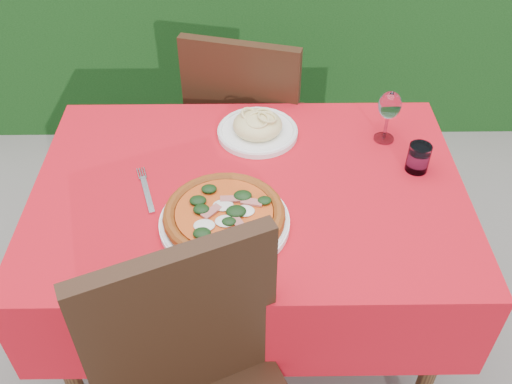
{
  "coord_description": "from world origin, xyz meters",
  "views": [
    {
      "loc": [
        0.01,
        -1.24,
        1.85
      ],
      "look_at": [
        0.02,
        -0.05,
        0.77
      ],
      "focal_mm": 40.0,
      "sensor_mm": 36.0,
      "label": 1
    }
  ],
  "objects_px": {
    "pasta_plate": "(258,128)",
    "fork": "(147,194)",
    "wine_glass": "(390,107)",
    "water_glass": "(418,159)",
    "pizza_plate": "(224,217)",
    "chair_far": "(248,124)"
  },
  "relations": [
    {
      "from": "chair_far",
      "to": "pizza_plate",
      "type": "xyz_separation_m",
      "value": [
        -0.06,
        -0.76,
        0.24
      ]
    },
    {
      "from": "water_glass",
      "to": "fork",
      "type": "xyz_separation_m",
      "value": [
        -0.8,
        -0.11,
        -0.04
      ]
    },
    {
      "from": "chair_far",
      "to": "fork",
      "type": "height_order",
      "value": "chair_far"
    },
    {
      "from": "pasta_plate",
      "to": "wine_glass",
      "type": "distance_m",
      "value": 0.42
    },
    {
      "from": "pasta_plate",
      "to": "water_glass",
      "type": "height_order",
      "value": "water_glass"
    },
    {
      "from": "pizza_plate",
      "to": "water_glass",
      "type": "distance_m",
      "value": 0.61
    },
    {
      "from": "pizza_plate",
      "to": "pasta_plate",
      "type": "bearing_deg",
      "value": 76.97
    },
    {
      "from": "pasta_plate",
      "to": "fork",
      "type": "height_order",
      "value": "pasta_plate"
    },
    {
      "from": "pizza_plate",
      "to": "pasta_plate",
      "type": "distance_m",
      "value": 0.42
    },
    {
      "from": "pizza_plate",
      "to": "wine_glass",
      "type": "bearing_deg",
      "value": 37.24
    },
    {
      "from": "pasta_plate",
      "to": "fork",
      "type": "bearing_deg",
      "value": -138.02
    },
    {
      "from": "pasta_plate",
      "to": "wine_glass",
      "type": "xyz_separation_m",
      "value": [
        0.4,
        -0.03,
        0.1
      ]
    },
    {
      "from": "wine_glass",
      "to": "pizza_plate",
      "type": "bearing_deg",
      "value": -142.76
    },
    {
      "from": "fork",
      "to": "wine_glass",
      "type": "bearing_deg",
      "value": 2.48
    },
    {
      "from": "water_glass",
      "to": "wine_glass",
      "type": "relative_size",
      "value": 0.5
    },
    {
      "from": "water_glass",
      "to": "fork",
      "type": "distance_m",
      "value": 0.8
    },
    {
      "from": "water_glass",
      "to": "wine_glass",
      "type": "distance_m",
      "value": 0.19
    },
    {
      "from": "chair_far",
      "to": "fork",
      "type": "bearing_deg",
      "value": 80.71
    },
    {
      "from": "fork",
      "to": "water_glass",
      "type": "bearing_deg",
      "value": -9.48
    },
    {
      "from": "pizza_plate",
      "to": "water_glass",
      "type": "relative_size",
      "value": 4.76
    },
    {
      "from": "pasta_plate",
      "to": "fork",
      "type": "distance_m",
      "value": 0.43
    },
    {
      "from": "chair_far",
      "to": "water_glass",
      "type": "distance_m",
      "value": 0.77
    }
  ]
}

